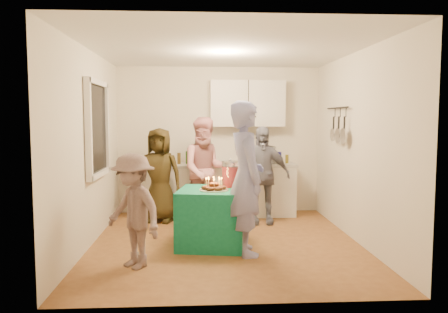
{
  "coord_description": "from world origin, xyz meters",
  "views": [
    {
      "loc": [
        -0.36,
        -5.83,
        1.69
      ],
      "look_at": [
        0.0,
        0.35,
        1.15
      ],
      "focal_mm": 35.0,
      "sensor_mm": 36.0,
      "label": 1
    }
  ],
  "objects": [
    {
      "name": "ceiling",
      "position": [
        0.0,
        0.0,
        2.6
      ],
      "size": [
        4.0,
        4.0,
        0.0
      ],
      "primitive_type": "plane",
      "color": "white",
      "rests_on": "floor"
    },
    {
      "name": "man_birthday",
      "position": [
        0.22,
        -0.49,
        0.95
      ],
      "size": [
        0.58,
        0.77,
        1.91
      ],
      "primitive_type": "imported",
      "rotation": [
        0.0,
        0.0,
        1.76
      ],
      "color": "#959AD8",
      "rests_on": "floor"
    },
    {
      "name": "countertop",
      "position": [
        0.2,
        1.7,
        0.89
      ],
      "size": [
        2.24,
        0.62,
        0.05
      ],
      "primitive_type": "cube",
      "color": "beige",
      "rests_on": "counter"
    },
    {
      "name": "donut_cake",
      "position": [
        -0.17,
        -0.24,
        0.85
      ],
      "size": [
        0.38,
        0.38,
        0.18
      ],
      "primitive_type": null,
      "color": "#381C0C",
      "rests_on": "party_table"
    },
    {
      "name": "woman_back_right",
      "position": [
        0.64,
        1.07,
        0.78
      ],
      "size": [
        0.93,
        0.41,
        1.57
      ],
      "primitive_type": "imported",
      "rotation": [
        0.0,
        0.0,
        -0.03
      ],
      "color": "black",
      "rests_on": "floor"
    },
    {
      "name": "upper_cabinet",
      "position": [
        0.5,
        1.85,
        1.95
      ],
      "size": [
        1.3,
        0.3,
        0.8
      ],
      "primitive_type": "cube",
      "color": "white",
      "rests_on": "back_wall"
    },
    {
      "name": "punch_jar",
      "position": [
        0.06,
        0.03,
        0.93
      ],
      "size": [
        0.22,
        0.22,
        0.34
      ],
      "primitive_type": "cylinder",
      "color": "red",
      "rests_on": "party_table"
    },
    {
      "name": "right_wall",
      "position": [
        1.8,
        0.0,
        1.3
      ],
      "size": [
        4.0,
        4.0,
        0.0
      ],
      "primitive_type": "plane",
      "color": "silver",
      "rests_on": "floor"
    },
    {
      "name": "counter",
      "position": [
        0.2,
        1.7,
        0.43
      ],
      "size": [
        2.2,
        0.58,
        0.86
      ],
      "primitive_type": "cube",
      "color": "white",
      "rests_on": "floor"
    },
    {
      "name": "party_table",
      "position": [
        -0.19,
        -0.14,
        0.38
      ],
      "size": [
        0.97,
        0.97,
        0.76
      ],
      "primitive_type": "cube",
      "rotation": [
        0.0,
        0.0,
        -0.16
      ],
      "color": "#117653",
      "rests_on": "floor"
    },
    {
      "name": "woman_back_center",
      "position": [
        -0.24,
        1.14,
        0.86
      ],
      "size": [
        0.91,
        0.75,
        1.71
      ],
      "primitive_type": "imported",
      "rotation": [
        0.0,
        0.0,
        0.13
      ],
      "color": "#CD6B7B",
      "rests_on": "floor"
    },
    {
      "name": "window_night",
      "position": [
        -1.77,
        0.3,
        1.55
      ],
      "size": [
        0.04,
        1.0,
        1.2
      ],
      "primitive_type": "cube",
      "color": "black",
      "rests_on": "left_wall"
    },
    {
      "name": "microwave",
      "position": [
        0.67,
        1.7,
        1.06
      ],
      "size": [
        0.56,
        0.41,
        0.3
      ],
      "primitive_type": "imported",
      "rotation": [
        0.0,
        0.0,
        0.09
      ],
      "color": "white",
      "rests_on": "countertop"
    },
    {
      "name": "pot_rack",
      "position": [
        1.72,
        0.7,
        1.6
      ],
      "size": [
        0.12,
        1.0,
        0.6
      ],
      "primitive_type": "cube",
      "color": "black",
      "rests_on": "right_wall"
    },
    {
      "name": "child_near_left",
      "position": [
        -1.1,
        -0.93,
        0.65
      ],
      "size": [
        0.94,
        0.94,
        1.3
      ],
      "primitive_type": "imported",
      "rotation": [
        0.0,
        0.0,
        -0.77
      ],
      "color": "#645051",
      "rests_on": "floor"
    },
    {
      "name": "woman_back_left",
      "position": [
        -1.0,
        1.3,
        0.77
      ],
      "size": [
        0.85,
        0.66,
        1.54
      ],
      "primitive_type": "imported",
      "rotation": [
        0.0,
        0.0,
        -0.24
      ],
      "color": "#4F3E16",
      "rests_on": "floor"
    },
    {
      "name": "floor",
      "position": [
        0.0,
        0.0,
        0.0
      ],
      "size": [
        4.0,
        4.0,
        0.0
      ],
      "primitive_type": "plane",
      "color": "brown",
      "rests_on": "ground"
    },
    {
      "name": "left_wall",
      "position": [
        -1.8,
        0.0,
        1.3
      ],
      "size": [
        4.0,
        4.0,
        0.0
      ],
      "primitive_type": "plane",
      "color": "silver",
      "rests_on": "floor"
    },
    {
      "name": "back_wall",
      "position": [
        0.0,
        2.0,
        1.3
      ],
      "size": [
        3.6,
        3.6,
        0.0
      ],
      "primitive_type": "plane",
      "color": "silver",
      "rests_on": "floor"
    }
  ]
}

